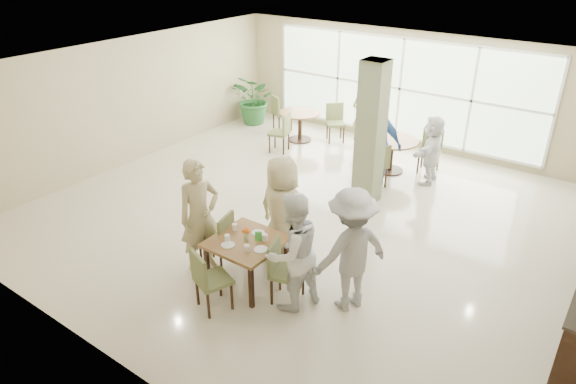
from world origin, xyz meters
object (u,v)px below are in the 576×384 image
Objects in this scene: adult_a at (377,143)px; teen_standing at (351,250)px; round_table_right at (392,147)px; teen_far at (282,211)px; potted_plant at (255,100)px; main_table at (247,245)px; adult_b at (432,150)px; round_table_left at (300,119)px; adult_standing at (362,117)px; teen_right at (293,252)px; teen_left at (200,216)px.

teen_standing is at bearing -68.55° from adult_a.
teen_standing reaches higher than round_table_right.
teen_far is 1.00× the size of adult_a.
round_table_right is 4.56m from potted_plant.
adult_b is at bearing 80.25° from main_table.
potted_plant is at bearing -104.26° from adult_b.
round_table_left is 0.66× the size of adult_standing.
adult_b is at bearing -161.51° from teen_right.
teen_right is at bearing -68.72° from teen_left.
teen_left reaches higher than potted_plant.
teen_far is at bearing -88.39° from adult_a.
adult_b is at bearing -145.30° from teen_standing.
teen_right is 0.97× the size of adult_a.
potted_plant is 6.99m from teen_left.
teen_far is at bearing 84.23° from main_table.
round_table_right is 0.62× the size of teen_left.
teen_left is 5.39m from adult_b.
teen_standing reaches higher than adult_b.
potted_plant is at bearing 51.01° from teen_left.
teen_right is 0.96× the size of teen_standing.
teen_right is 1.19× the size of adult_b.
round_table_left is 5.90m from teen_left.
adult_b is (0.01, 5.04, -0.14)m from teen_right.
teen_left is 1.05× the size of teen_right.
teen_standing is at bearing 170.85° from teen_far.
teen_right is (1.69, 0.07, -0.04)m from teen_left.
adult_standing is (-1.39, 5.20, -0.13)m from teen_far.
teen_standing is (6.05, -5.40, 0.23)m from potted_plant.
round_table_right is (2.74, -0.41, 0.02)m from round_table_left.
adult_a is at bearing -23.58° from round_table_left.
teen_left is 6.09m from adult_standing.
teen_far is at bearing -117.59° from teen_right.
round_table_right is at bearing -8.57° from round_table_left.
teen_far is 0.99× the size of teen_standing.
main_table is 5.09m from adult_b.
adult_a reaches higher than adult_b.
round_table_right is 0.64× the size of teen_right.
teen_far and adult_a have the same top height.
main_table is 7.40m from potted_plant.
teen_far is (0.92, 0.87, -0.01)m from teen_left.
teen_far is 1.17× the size of adult_standing.
teen_left reaches higher than adult_standing.
adult_standing is (1.48, 0.52, 0.22)m from round_table_left.
teen_far is 1.11m from teen_right.
main_table is 0.64× the size of adult_standing.
adult_standing is at bearing 23.36° from teen_left.
potted_plant is 6.85m from teen_far.
round_table_right is 0.77× the size of adult_b.
adult_a is (-0.13, 3.49, -0.00)m from teen_far.
adult_a is at bearing 8.65° from teen_left.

